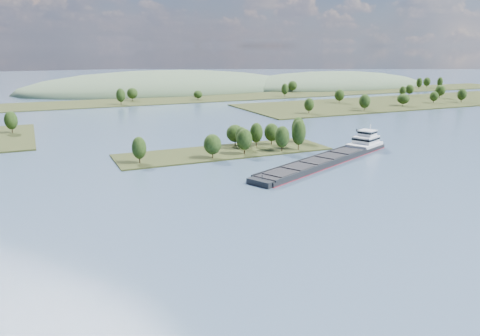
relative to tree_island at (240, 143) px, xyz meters
name	(u,v)px	position (x,y,z in m)	size (l,w,h in m)	color
ground	(288,187)	(-7.68, -58.87, -4.17)	(1800.00, 1800.00, 0.00)	#3B4D66
tree_island	(240,143)	(0.00, 0.00, 0.00)	(100.00, 30.00, 15.53)	#282F15
right_bank	(415,101)	(223.15, 120.62, -3.20)	(320.00, 90.00, 14.09)	#282F15
back_shoreline	(140,101)	(0.61, 220.88, -3.47)	(900.00, 60.00, 15.62)	#282F15
hill_east	(331,86)	(252.32, 291.13, -4.17)	(260.00, 140.00, 36.00)	#455C3F
hill_west	(166,90)	(52.32, 321.13, -4.17)	(320.00, 160.00, 44.00)	#455C3F
cargo_barge	(333,157)	(30.03, -31.96, -2.61)	(87.72, 48.32, 12.40)	black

